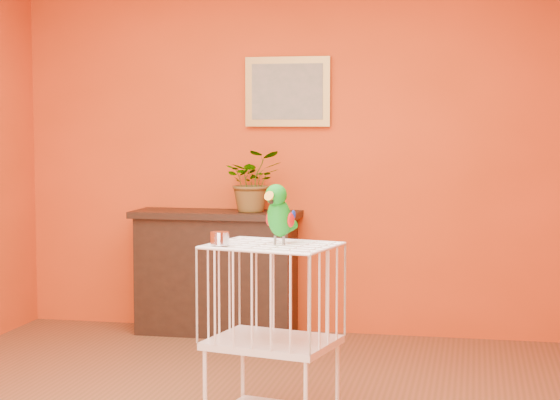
# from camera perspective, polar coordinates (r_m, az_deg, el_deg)

# --- Properties ---
(room_shell) EXTENTS (4.50, 4.50, 4.50)m
(room_shell) POSITION_cam_1_polar(r_m,az_deg,el_deg) (4.61, -5.00, 5.49)
(room_shell) COLOR #DD4714
(room_shell) RESTS_ON ground
(console_cabinet) EXTENTS (1.20, 0.43, 0.89)m
(console_cabinet) POSITION_cam_1_polar(r_m,az_deg,el_deg) (6.79, -3.92, -4.42)
(console_cabinet) COLOR black
(console_cabinet) RESTS_ON ground
(potted_plant) EXTENTS (0.52, 0.55, 0.34)m
(potted_plant) POSITION_cam_1_polar(r_m,az_deg,el_deg) (6.64, -1.67, 0.74)
(potted_plant) COLOR #26722D
(potted_plant) RESTS_ON console_cabinet
(framed_picture) EXTENTS (0.62, 0.04, 0.50)m
(framed_picture) POSITION_cam_1_polar(r_m,az_deg,el_deg) (6.77, 0.46, 6.62)
(framed_picture) COLOR #B18C3F
(framed_picture) RESTS_ON room_shell
(birdcage) EXTENTS (0.68, 0.58, 0.92)m
(birdcage) POSITION_cam_1_polar(r_m,az_deg,el_deg) (4.69, -0.48, -8.12)
(birdcage) COLOR white
(birdcage) RESTS_ON ground
(feed_cup) EXTENTS (0.09, 0.09, 0.06)m
(feed_cup) POSITION_cam_1_polar(r_m,az_deg,el_deg) (4.57, -3.69, -2.35)
(feed_cup) COLOR silver
(feed_cup) RESTS_ON birdcage
(parrot) EXTENTS (0.16, 0.27, 0.30)m
(parrot) POSITION_cam_1_polar(r_m,az_deg,el_deg) (4.61, -0.05, -0.82)
(parrot) COLOR #59544C
(parrot) RESTS_ON birdcage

